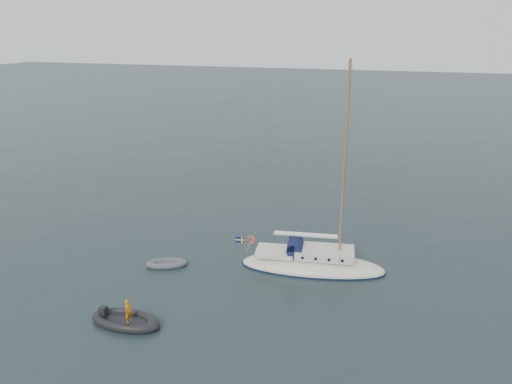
% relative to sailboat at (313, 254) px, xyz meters
% --- Properties ---
extents(ground, '(300.00, 300.00, 0.00)m').
position_rel_sailboat_xyz_m(ground, '(-1.60, -1.78, -0.95)').
color(ground, black).
rests_on(ground, ground).
extents(sailboat, '(8.86, 2.66, 12.62)m').
position_rel_sailboat_xyz_m(sailboat, '(0.00, 0.00, 0.00)').
color(sailboat, beige).
rests_on(sailboat, ground).
extents(dinghy, '(2.47, 1.12, 0.35)m').
position_rel_sailboat_xyz_m(dinghy, '(-8.37, -2.33, -0.80)').
color(dinghy, '#525157').
rests_on(dinghy, ground).
extents(rib, '(3.63, 1.65, 1.34)m').
position_rel_sailboat_xyz_m(rib, '(-7.34, -8.46, -0.74)').
color(rib, black).
rests_on(rib, ground).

